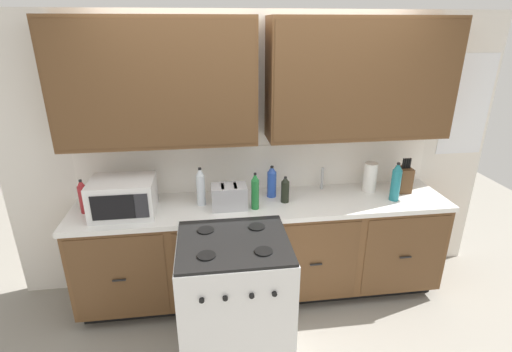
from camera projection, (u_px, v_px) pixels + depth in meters
The scene contains 15 objects.
ground_plane at pixel (268, 314), 3.24m from camera, with size 8.00×8.00×0.00m, color gray.
wall_unit at pixel (261, 110), 3.10m from camera, with size 4.28×0.40×2.40m.
counter_run at pixel (263, 248), 3.34m from camera, with size 3.11×0.64×0.91m.
stove_range at pixel (235, 298), 2.73m from camera, with size 0.76×0.68×0.95m.
microwave at pixel (123, 197), 2.95m from camera, with size 0.48×0.37×0.28m.
toaster at pixel (229, 197), 3.06m from camera, with size 0.28×0.18×0.19m.
knife_block at pixel (404, 179), 3.35m from camera, with size 0.11×0.14×0.31m.
sink_faucet at pixel (322, 178), 3.41m from camera, with size 0.02×0.02×0.20m, color #B2B5BA.
paper_towel_roll at pixel (370, 177), 3.35m from camera, with size 0.12×0.12×0.26m, color white.
bottle_dark at pixel (285, 190), 3.15m from camera, with size 0.07×0.07×0.22m.
bottle_teal at pixel (396, 182), 3.17m from camera, with size 0.08×0.08×0.33m.
bottle_green at pixel (255, 191), 3.02m from camera, with size 0.06×0.06×0.30m.
bottle_blue at pixel (272, 182), 3.25m from camera, with size 0.08×0.08×0.28m.
bottle_clear at pixel (201, 187), 3.09m from camera, with size 0.07×0.07×0.32m.
bottle_red at pixel (83, 197), 2.97m from camera, with size 0.07×0.07×0.28m.
Camera 1 is at (-0.45, -2.55, 2.28)m, focal length 26.92 mm.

